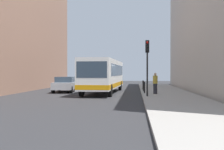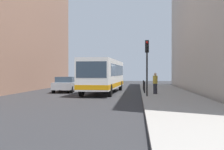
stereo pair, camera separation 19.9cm
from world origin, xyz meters
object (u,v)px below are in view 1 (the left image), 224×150
at_px(bus, 104,74).
at_px(bollard_near, 144,87).
at_px(car_beside_bus, 65,84).
at_px(bollard_mid, 144,86).
at_px(traffic_light, 147,57).
at_px(bollard_far, 143,85).
at_px(pedestrian_near_signal, 155,83).

height_order(bus, bollard_near, bus).
xyz_separation_m(bus, car_beside_bus, (-3.84, 0.78, -0.94)).
height_order(bus, car_beside_bus, bus).
xyz_separation_m(bus, bollard_mid, (3.68, 0.42, -1.10)).
bearing_deg(traffic_light, bollard_far, 90.75).
xyz_separation_m(bus, bollard_far, (3.68, 2.71, -1.10)).
relative_size(bollard_near, bollard_mid, 1.00).
distance_m(car_beside_bus, bollard_far, 7.77).
xyz_separation_m(bollard_mid, bollard_far, (0.00, 2.29, 0.00)).
relative_size(bollard_mid, pedestrian_near_signal, 0.55).
relative_size(bollard_mid, bollard_far, 1.00).
height_order(car_beside_bus, bollard_far, car_beside_bus).
height_order(traffic_light, bollard_far, traffic_light).
distance_m(traffic_light, pedestrian_near_signal, 3.09).
xyz_separation_m(bus, pedestrian_near_signal, (4.52, -2.73, -0.72)).
distance_m(traffic_light, bollard_far, 8.05).
bearing_deg(bollard_mid, bus, -173.50).
bearing_deg(bollard_near, pedestrian_near_signal, -45.70).
distance_m(car_beside_bus, bollard_mid, 7.53).
xyz_separation_m(car_beside_bus, bollard_mid, (7.52, -0.36, -0.16)).
relative_size(traffic_light, bollard_far, 4.32).
distance_m(bollard_near, bollard_mid, 2.29).
height_order(bollard_near, pedestrian_near_signal, pedestrian_near_signal).
xyz_separation_m(bollard_near, bollard_mid, (0.00, 2.29, 0.00)).
distance_m(bus, car_beside_bus, 4.03).
bearing_deg(pedestrian_near_signal, car_beside_bus, 113.21).
bearing_deg(car_beside_bus, bollard_near, 156.23).
relative_size(car_beside_bus, bollard_far, 4.76).
bearing_deg(pedestrian_near_signal, bollard_near, 90.29).
bearing_deg(pedestrian_near_signal, traffic_light, -152.27).
distance_m(traffic_light, bollard_near, 3.91).
distance_m(car_beside_bus, pedestrian_near_signal, 9.07).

